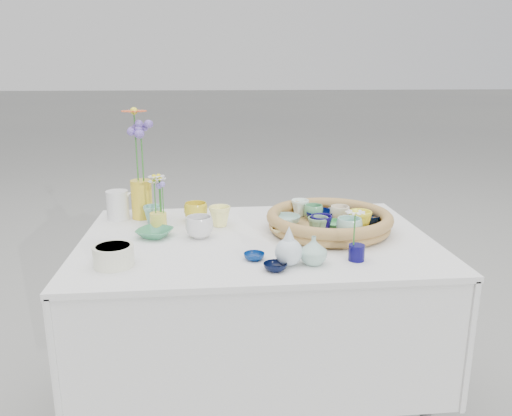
{
  "coord_description": "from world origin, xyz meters",
  "views": [
    {
      "loc": [
        -0.17,
        -1.72,
        1.34
      ],
      "look_at": [
        0.0,
        0.02,
        0.87
      ],
      "focal_mm": 35.0,
      "sensor_mm": 36.0,
      "label": 1
    }
  ],
  "objects": [
    {
      "name": "loose_ceramic_2",
      "position": [
        -0.37,
        0.04,
        0.78
      ],
      "size": [
        0.16,
        0.16,
        0.03
      ],
      "primitive_type": "imported",
      "rotation": [
        0.0,
        0.0,
        -0.42
      ],
      "color": "#357F56",
      "rests_on": "display_table"
    },
    {
      "name": "bud_vase_seafoam",
      "position": [
        0.15,
        -0.28,
        0.81
      ],
      "size": [
        0.11,
        0.11,
        0.09
      ],
      "primitive_type": "imported",
      "rotation": [
        0.0,
        0.0,
        0.33
      ],
      "color": "#90B6A7",
      "rests_on": "display_table"
    },
    {
      "name": "loose_ceramic_0",
      "position": [
        -0.22,
        0.23,
        0.8
      ],
      "size": [
        0.12,
        0.12,
        0.08
      ],
      "primitive_type": "imported",
      "rotation": [
        0.0,
        0.0,
        -0.24
      ],
      "color": "gold",
      "rests_on": "display_table"
    },
    {
      "name": "tray_ceramic_6",
      "position": [
        0.2,
        0.2,
        0.82
      ],
      "size": [
        0.09,
        0.09,
        0.07
      ],
      "primitive_type": "imported",
      "rotation": [
        0.0,
        0.0,
        0.27
      ],
      "color": "white",
      "rests_on": "wicker_tray"
    },
    {
      "name": "gerbera",
      "position": [
        -0.45,
        0.3,
        1.06
      ],
      "size": [
        0.14,
        0.14,
        0.3
      ],
      "primitive_type": null,
      "rotation": [
        0.0,
        0.0,
        0.23
      ],
      "color": "#E15A2C",
      "rests_on": "tall_vase_yellow"
    },
    {
      "name": "bud_vase_paleblue",
      "position": [
        0.07,
        -0.28,
        0.83
      ],
      "size": [
        0.11,
        0.11,
        0.13
      ],
      "primitive_type": null,
      "rotation": [
        0.0,
        0.0,
        0.38
      ],
      "color": "silver",
      "rests_on": "display_table"
    },
    {
      "name": "wicker_tray",
      "position": [
        0.28,
        0.05,
        0.8
      ],
      "size": [
        0.47,
        0.47,
        0.08
      ],
      "primitive_type": null,
      "color": "olive",
      "rests_on": "display_table"
    },
    {
      "name": "tray_ceramic_4",
      "position": [
        0.21,
        -0.06,
        0.82
      ],
      "size": [
        0.08,
        0.08,
        0.07
      ],
      "primitive_type": "imported",
      "rotation": [
        0.0,
        0.0,
        -0.1
      ],
      "color": "#68946B",
      "rests_on": "wicker_tray"
    },
    {
      "name": "bud_vase_cobalt",
      "position": [
        0.29,
        -0.26,
        0.79
      ],
      "size": [
        0.07,
        0.07,
        0.05
      ],
      "primitive_type": "cylinder",
      "rotation": [
        0.0,
        0.0,
        -0.4
      ],
      "color": "#080542",
      "rests_on": "display_table"
    },
    {
      "name": "tray_ceramic_12",
      "position": [
        0.24,
        0.15,
        0.81
      ],
      "size": [
        0.08,
        0.08,
        0.06
      ],
      "primitive_type": "imported",
      "rotation": [
        0.0,
        0.0,
        0.11
      ],
      "color": "#57A46D",
      "rests_on": "wicker_tray"
    },
    {
      "name": "daisy_cup",
      "position": [
        -0.36,
        0.12,
        0.8
      ],
      "size": [
        0.07,
        0.07,
        0.07
      ],
      "primitive_type": "cylinder",
      "rotation": [
        0.0,
        0.0,
        -0.16
      ],
      "color": "#DECF49",
      "rests_on": "display_table"
    },
    {
      "name": "fluted_bowl",
      "position": [
        -0.47,
        -0.23,
        0.8
      ],
      "size": [
        0.15,
        0.15,
        0.07
      ],
      "primitive_type": null,
      "rotation": [
        0.0,
        0.0,
        -0.27
      ],
      "color": "beige",
      "rests_on": "display_table"
    },
    {
      "name": "tray_ceramic_11",
      "position": [
        0.32,
        -0.09,
        0.82
      ],
      "size": [
        0.12,
        0.12,
        0.07
      ],
      "primitive_type": "imported",
      "rotation": [
        0.0,
        0.0,
        -0.41
      ],
      "color": "#98CCBE",
      "rests_on": "wicker_tray"
    },
    {
      "name": "hydrangea",
      "position": [
        -0.43,
        0.29,
        1.02
      ],
      "size": [
        0.1,
        0.1,
        0.28
      ],
      "primitive_type": null,
      "rotation": [
        0.0,
        0.0,
        0.23
      ],
      "color": "#664EA7",
      "rests_on": "tall_vase_yellow"
    },
    {
      "name": "tall_vase_yellow",
      "position": [
        -0.44,
        0.29,
        0.84
      ],
      "size": [
        0.1,
        0.1,
        0.16
      ],
      "primitive_type": "cylinder",
      "rotation": [
        0.0,
        0.0,
        0.17
      ],
      "color": "gold",
      "rests_on": "display_table"
    },
    {
      "name": "single_daisy",
      "position": [
        0.28,
        -0.26,
        0.87
      ],
      "size": [
        0.09,
        0.09,
        0.13
      ],
      "primitive_type": null,
      "rotation": [
        0.0,
        0.0,
        -0.33
      ],
      "color": "white",
      "rests_on": "bud_vase_cobalt"
    },
    {
      "name": "tray_ceramic_10",
      "position": [
        0.1,
        -0.02,
        0.79
      ],
      "size": [
        0.12,
        0.12,
        0.02
      ],
      "primitive_type": "imported",
      "rotation": [
        0.0,
        0.0,
        -0.33
      ],
      "color": "#D5C070",
      "rests_on": "wicker_tray"
    },
    {
      "name": "tray_ceramic_9",
      "position": [
        0.23,
        -0.05,
        0.82
      ],
      "size": [
        0.09,
        0.09,
        0.07
      ],
      "primitive_type": "imported",
      "rotation": [
        0.0,
        0.0,
        -0.18
      ],
      "color": "#0D0549",
      "rests_on": "wicker_tray"
    },
    {
      "name": "tray_ceramic_3",
      "position": [
        0.29,
        0.01,
        0.8
      ],
      "size": [
        0.1,
        0.1,
        0.03
      ],
      "primitive_type": "imported",
      "rotation": [
        0.0,
        0.0,
        0.09
      ],
      "color": "#44A459",
      "rests_on": "wicker_tray"
    },
    {
      "name": "loose_ceramic_4",
      "position": [
        -0.03,
        -0.22,
        0.78
      ],
      "size": [
        0.07,
        0.07,
        0.02
      ],
      "primitive_type": "imported",
      "rotation": [
        0.0,
        0.0,
        -0.08
      ],
      "color": "navy",
      "rests_on": "display_table"
    },
    {
      "name": "tray_ceramic_5",
      "position": [
        0.12,
        0.09,
        0.8
      ],
      "size": [
        0.14,
        0.14,
        0.03
      ],
      "primitive_type": "imported",
      "rotation": [
        0.0,
        0.0,
        0.32
      ],
      "color": "#9CCAC2",
      "rests_on": "wicker_tray"
    },
    {
      "name": "daisy_posy",
      "position": [
        -0.36,
        0.12,
        0.9
      ],
      "size": [
        0.1,
        0.1,
        0.14
      ],
      "primitive_type": null,
      "rotation": [
        0.0,
        0.0,
        -0.39
      ],
      "color": "silver",
      "rests_on": "daisy_cup"
    },
    {
      "name": "tray_ceramic_0",
      "position": [
        0.26,
        0.14,
        0.8
      ],
      "size": [
        0.15,
        0.15,
        0.04
      ],
      "primitive_type": "imported",
      "rotation": [
        0.0,
        0.0,
        0.37
      ],
      "color": "#030A42",
      "rests_on": "wicker_tray"
    },
    {
      "name": "tray_ceramic_2",
      "position": [
        0.37,
        -0.03,
        0.82
      ],
      "size": [
        0.11,
        0.11,
        0.08
      ],
      "primitive_type": "imported",
      "rotation": [
        0.0,
        0.0,
        0.41
      ],
      "color": "yellow",
      "rests_on": "wicker_tray"
    },
    {
      "name": "loose_ceramic_5",
      "position": [
        -0.39,
        0.21,
        0.8
      ],
      "size": [
        0.09,
        0.09,
        0.07
      ],
      "primitive_type": "imported",
      "rotation": [
        0.0,
        0.0,
        -0.17
      ],
      "color": "#70B29F",
      "rests_on": "display_table"
    },
    {
      "name": "tray_ceramic_1",
      "position": [
        0.43,
        0.08,
        0.8
      ],
      "size": [
        0.15,
        0.15,
        0.04
      ],
      "primitive_type": "imported",
      "rotation": [
        0.0,
        0.0,
        0.42
      ],
      "color": "black",
      "rests_on": "wicker_tray"
    },
    {
      "name": "tray_ceramic_8",
      "position": [
        0.35,
        0.19,
        0.79
      ],
      "size": [
        0.1,
        0.1,
        0.02
      ],
      "primitive_type": "imported",
      "rotation": [
        0.0,
        0.0,
        -0.06
      ],
      "color": "#789BD4",
      "rests_on": "wicker_tray"
    },
    {
      "name": "loose_ceramic_3",
      "position": [
        -0.21,
        0.02,
        0.8
      ],
      "size": [
        0.12,
        0.12,
        0.08
      ],
      "primitive_type": "imported",
      "rotation": [
        0.0,
        0.0,
        0.24
      ],
      "color": "silver",
      "rests_on": "display_table"
    },
    {
      "name": "tray_ceramic_7",
      "position": [
        0.34,
        0.11,
        0.81
      ],
      "size": [
        0.09,
        0.09,
        0.06
      ],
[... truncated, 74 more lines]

